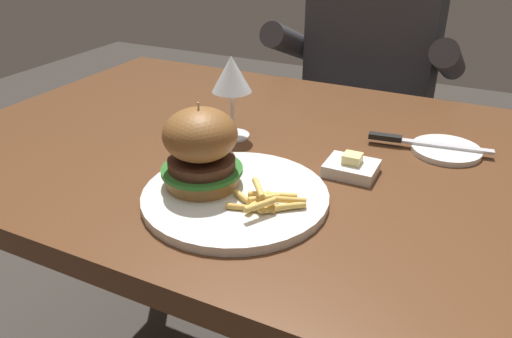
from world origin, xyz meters
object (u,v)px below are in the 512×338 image
at_px(table_knife, 418,142).
at_px(butter_dish, 351,167).
at_px(wine_glass, 232,77).
at_px(diner_person, 366,115).
at_px(bread_plate, 446,150).
at_px(burger_sandwich, 201,148).
at_px(main_plate, 235,196).

xyz_separation_m(table_knife, butter_dish, (-0.08, -0.15, -0.00)).
relative_size(wine_glass, diner_person, 0.13).
bearing_deg(bread_plate, burger_sandwich, -135.37).
distance_m(burger_sandwich, bread_plate, 0.46).
bearing_deg(table_knife, burger_sandwich, -131.10).
relative_size(burger_sandwich, wine_glass, 0.84).
height_order(main_plate, butter_dish, butter_dish).
height_order(burger_sandwich, bread_plate, burger_sandwich).
xyz_separation_m(wine_glass, diner_person, (0.10, 0.68, -0.30)).
height_order(main_plate, diner_person, diner_person).
xyz_separation_m(wine_glass, butter_dish, (0.25, -0.05, -0.11)).
bearing_deg(burger_sandwich, bread_plate, 44.63).
relative_size(main_plate, diner_person, 0.24).
xyz_separation_m(main_plate, diner_person, (-0.02, 0.89, -0.18)).
bearing_deg(wine_glass, burger_sandwich, -73.71).
distance_m(table_knife, diner_person, 0.65).
bearing_deg(diner_person, bread_plate, -63.54).
bearing_deg(table_knife, main_plate, -124.37).
xyz_separation_m(wine_glass, bread_plate, (0.38, 0.11, -0.11)).
height_order(table_knife, diner_person, diner_person).
distance_m(wine_glass, diner_person, 0.75).
height_order(burger_sandwich, table_knife, burger_sandwich).
distance_m(burger_sandwich, wine_glass, 0.22).
bearing_deg(burger_sandwich, wine_glass, 106.29).
distance_m(main_plate, table_knife, 0.38).
distance_m(main_plate, wine_glass, 0.27).
bearing_deg(wine_glass, bread_plate, 15.69).
height_order(butter_dish, diner_person, diner_person).
xyz_separation_m(burger_sandwich, butter_dish, (0.19, 0.16, -0.06)).
distance_m(main_plate, butter_dish, 0.21).
bearing_deg(main_plate, bread_plate, 50.37).
bearing_deg(wine_glass, main_plate, -60.48).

